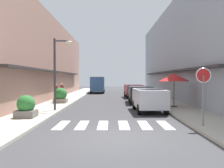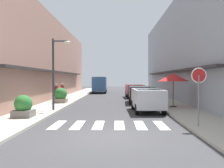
# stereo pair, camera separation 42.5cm
# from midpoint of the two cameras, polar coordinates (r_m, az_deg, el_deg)

# --- Properties ---
(ground_plane) EXTENTS (82.99, 82.99, 0.00)m
(ground_plane) POSITION_cam_midpoint_polar(r_m,az_deg,el_deg) (24.16, 0.78, -3.78)
(ground_plane) COLOR #38383A
(sidewalk_left) EXTENTS (2.45, 52.81, 0.12)m
(sidewalk_left) POSITION_cam_midpoint_polar(r_m,az_deg,el_deg) (24.61, -10.00, -3.57)
(sidewalk_left) COLOR #ADA899
(sidewalk_left) RESTS_ON ground_plane
(sidewalk_right) EXTENTS (2.45, 52.81, 0.12)m
(sidewalk_right) POSITION_cam_midpoint_polar(r_m,az_deg,el_deg) (24.56, 11.59, -3.59)
(sidewalk_right) COLOR #ADA899
(sidewalk_right) RESTS_ON ground_plane
(building_row_left) EXTENTS (5.50, 35.95, 8.24)m
(building_row_left) POSITION_cam_midpoint_polar(r_m,az_deg,el_deg) (26.42, -17.64, 5.53)
(building_row_left) COLOR #A87A6B
(building_row_left) RESTS_ON ground_plane
(building_row_right) EXTENTS (5.50, 35.95, 9.72)m
(building_row_right) POSITION_cam_midpoint_polar(r_m,az_deg,el_deg) (26.39, 19.32, 7.14)
(building_row_right) COLOR #939EA8
(building_row_right) RESTS_ON ground_plane
(crosswalk) EXTENTS (5.20, 2.20, 0.01)m
(crosswalk) POSITION_cam_midpoint_polar(r_m,az_deg,el_deg) (11.37, 0.37, -9.53)
(crosswalk) COLOR silver
(crosswalk) RESTS_ON ground_plane
(parked_car_near) EXTENTS (1.88, 3.95, 1.47)m
(parked_car_near) POSITION_cam_midpoint_polar(r_m,az_deg,el_deg) (15.87, 9.01, -3.13)
(parked_car_near) COLOR silver
(parked_car_near) RESTS_ON ground_plane
(parked_car_mid) EXTENTS (1.91, 4.33, 1.47)m
(parked_car_mid) POSITION_cam_midpoint_polar(r_m,az_deg,el_deg) (21.40, 6.96, -1.97)
(parked_car_mid) COLOR black
(parked_car_mid) RESTS_ON ground_plane
(parked_car_far) EXTENTS (1.96, 4.03, 1.47)m
(parked_car_far) POSITION_cam_midpoint_polar(r_m,az_deg,el_deg) (27.20, 5.72, -1.28)
(parked_car_far) COLOR maroon
(parked_car_far) RESTS_ON ground_plane
(delivery_van) EXTENTS (2.07, 5.43, 2.37)m
(delivery_van) POSITION_cam_midpoint_polar(r_m,az_deg,el_deg) (36.28, -2.53, 0.14)
(delivery_van) COLOR #33598C
(delivery_van) RESTS_ON ground_plane
(round_street_sign) EXTENTS (0.65, 0.07, 2.48)m
(round_street_sign) POSITION_cam_midpoint_polar(r_m,az_deg,el_deg) (10.98, 20.61, 0.55)
(round_street_sign) COLOR slate
(round_street_sign) RESTS_ON sidewalk_right
(street_lamp) EXTENTS (1.19, 0.28, 4.56)m
(street_lamp) POSITION_cam_midpoint_polar(r_m,az_deg,el_deg) (15.99, -12.07, 4.21)
(street_lamp) COLOR #38383D
(street_lamp) RESTS_ON sidewalk_left
(cafe_umbrella) EXTENTS (2.15, 2.15, 2.38)m
(cafe_umbrella) POSITION_cam_midpoint_polar(r_m,az_deg,el_deg) (17.94, 14.73, 1.47)
(cafe_umbrella) COLOR #262626
(cafe_umbrella) RESTS_ON sidewalk_right
(planter_corner) EXTENTS (0.99, 0.99, 1.16)m
(planter_corner) POSITION_cam_midpoint_polar(r_m,az_deg,el_deg) (13.58, -19.10, -5.04)
(planter_corner) COLOR slate
(planter_corner) RESTS_ON sidewalk_left
(planter_midblock) EXTENTS (1.06, 1.06, 1.25)m
(planter_midblock) POSITION_cam_midpoint_polar(r_m,az_deg,el_deg) (20.83, -11.33, -2.68)
(planter_midblock) COLOR gray
(planter_midblock) RESTS_ON sidewalk_left
(planter_far) EXTENTS (0.82, 0.82, 1.17)m
(planter_far) POSITION_cam_midpoint_polar(r_m,az_deg,el_deg) (25.23, 10.06, -2.03)
(planter_far) COLOR #4C4C4C
(planter_far) RESTS_ON sidewalk_right
(pedestrian_walking_near) EXTENTS (0.34, 0.34, 1.57)m
(pedestrian_walking_near) POSITION_cam_midpoint_polar(r_m,az_deg,el_deg) (23.21, -10.98, -1.68)
(pedestrian_walking_near) COLOR #282B33
(pedestrian_walking_near) RESTS_ON sidewalk_left
(pedestrian_walking_far) EXTENTS (0.34, 0.34, 1.54)m
(pedestrian_walking_far) POSITION_cam_midpoint_polar(r_m,az_deg,el_deg) (22.69, -12.32, -1.81)
(pedestrian_walking_far) COLOR #282B33
(pedestrian_walking_far) RESTS_ON sidewalk_left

